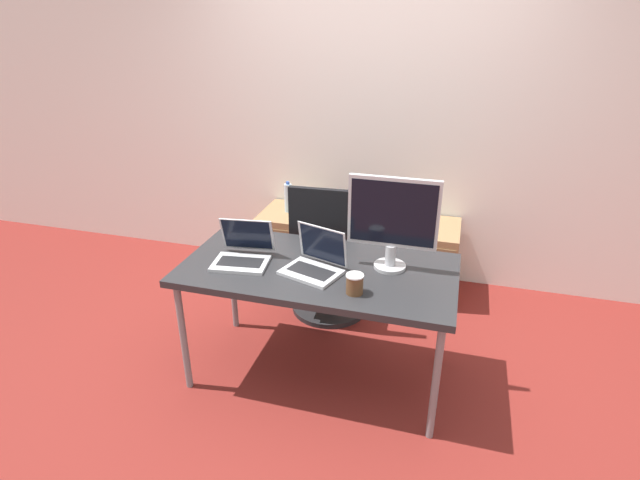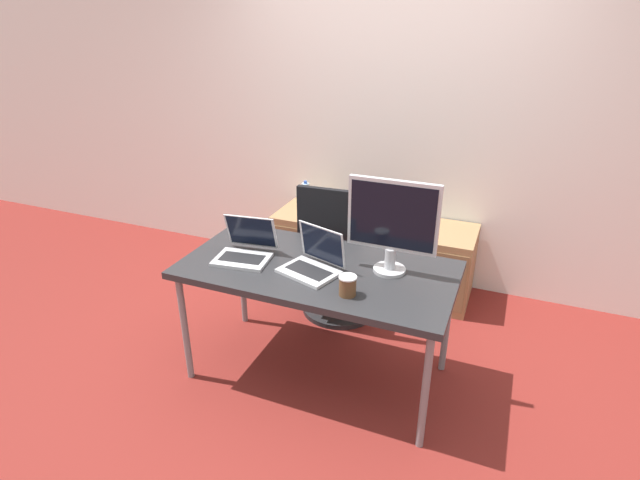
{
  "view_description": "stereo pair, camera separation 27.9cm",
  "coord_description": "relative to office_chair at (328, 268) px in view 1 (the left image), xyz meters",
  "views": [
    {
      "loc": [
        0.7,
        -2.4,
        2.07
      ],
      "look_at": [
        0.0,
        0.04,
        0.9
      ],
      "focal_mm": 28.0,
      "sensor_mm": 36.0,
      "label": 1
    },
    {
      "loc": [
        0.96,
        -2.3,
        2.07
      ],
      "look_at": [
        0.0,
        0.04,
        0.9
      ],
      "focal_mm": 28.0,
      "sensor_mm": 36.0,
      "label": 2
    }
  ],
  "objects": [
    {
      "name": "ground_plane",
      "position": [
        0.12,
        -0.67,
        -0.38
      ],
      "size": [
        14.0,
        14.0,
        0.0
      ],
      "primitive_type": "plane",
      "color": "maroon"
    },
    {
      "name": "wall_back",
      "position": [
        0.12,
        0.81,
        0.92
      ],
      "size": [
        10.0,
        0.05,
        2.6
      ],
      "color": "white",
      "rests_on": "ground_plane"
    },
    {
      "name": "desk",
      "position": [
        0.12,
        -0.67,
        0.31
      ],
      "size": [
        1.55,
        0.78,
        0.75
      ],
      "color": "#28282B",
      "rests_on": "ground_plane"
    },
    {
      "name": "office_chair",
      "position": [
        0.0,
        0.0,
        0.0
      ],
      "size": [
        0.56,
        0.57,
        1.05
      ],
      "color": "#232326",
      "rests_on": "ground_plane"
    },
    {
      "name": "cabinet_left",
      "position": [
        -0.48,
        0.52,
        -0.1
      ],
      "size": [
        0.43,
        0.52,
        0.57
      ],
      "color": "#99754C",
      "rests_on": "ground_plane"
    },
    {
      "name": "cabinet_right",
      "position": [
        0.68,
        0.52,
        -0.1
      ],
      "size": [
        0.43,
        0.52,
        0.57
      ],
      "color": "#99754C",
      "rests_on": "ground_plane"
    },
    {
      "name": "water_bottle",
      "position": [
        -0.48,
        0.52,
        0.31
      ],
      "size": [
        0.06,
        0.06,
        0.25
      ],
      "color": "silver",
      "rests_on": "cabinet_left"
    },
    {
      "name": "laptop_left",
      "position": [
        -0.31,
        -0.72,
        0.41
      ],
      "size": [
        0.34,
        0.33,
        0.23
      ],
      "color": "silver",
      "rests_on": "desk"
    },
    {
      "name": "laptop_right",
      "position": [
        0.12,
        -0.72,
        0.42
      ],
      "size": [
        0.37,
        0.34,
        0.24
      ],
      "color": "silver",
      "rests_on": "desk"
    },
    {
      "name": "monitor",
      "position": [
        0.51,
        -0.56,
        0.66
      ],
      "size": [
        0.49,
        0.18,
        0.53
      ],
      "color": "#B7B7BC",
      "rests_on": "desk"
    },
    {
      "name": "coffee_cup_white",
      "position": [
        0.06,
        -0.49,
        0.42
      ],
      "size": [
        0.08,
        0.08,
        0.11
      ],
      "color": "white",
      "rests_on": "desk"
    },
    {
      "name": "coffee_cup_brown",
      "position": [
        0.38,
        -0.89,
        0.42
      ],
      "size": [
        0.09,
        0.09,
        0.11
      ],
      "color": "brown",
      "rests_on": "desk"
    }
  ]
}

